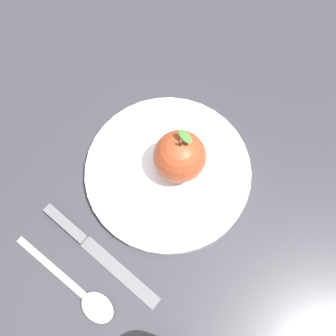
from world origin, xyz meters
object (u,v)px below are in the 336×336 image
object	(u,v)px
apple	(178,155)
spoon	(87,298)
knife	(89,245)
dinner_plate	(168,171)

from	to	relation	value
apple	spoon	world-z (taller)	apple
apple	spoon	xyz separation A→B (m)	(-0.22, -0.01, -0.05)
apple	spoon	bearing A→B (deg)	-176.84
apple	knife	bearing A→B (deg)	169.40
knife	spoon	distance (m)	0.07
dinner_plate	spoon	xyz separation A→B (m)	(-0.21, -0.02, -0.00)
apple	dinner_plate	bearing A→B (deg)	150.47
dinner_plate	knife	world-z (taller)	dinner_plate
dinner_plate	apple	world-z (taller)	apple
dinner_plate	spoon	bearing A→B (deg)	-174.60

